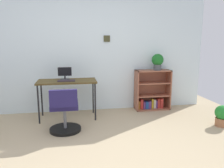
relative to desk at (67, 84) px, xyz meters
The scene contains 9 objects.
ground_plane 1.83m from the desk, 76.89° to the right, with size 6.24×6.24×0.00m, color tan.
wall_back 0.87m from the desk, 51.67° to the left, with size 5.20×0.12×2.57m.
desk is the anchor object (origin of this frame).
monitor 0.21m from the desk, 108.79° to the left, with size 0.26×0.18×0.24m.
keyboard 0.11m from the desk, 95.36° to the right, with size 0.32×0.14×0.02m, color #342A31.
office_chair 0.78m from the desk, 93.06° to the right, with size 0.52×0.55×0.76m.
bookshelf_low 1.85m from the desk, ahead, with size 0.75×0.30×0.86m.
potted_plant_on_shelf 1.94m from the desk, ahead, with size 0.25×0.25×0.35m.
potted_plant_floor 2.86m from the desk, 18.73° to the right, with size 0.25×0.25×0.37m.
Camera 1 is at (-0.27, -2.60, 1.49)m, focal length 35.93 mm.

